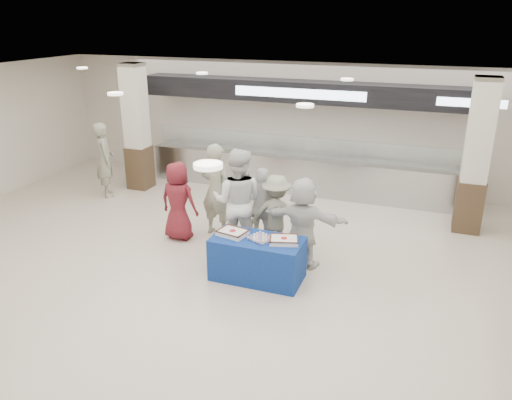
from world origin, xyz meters
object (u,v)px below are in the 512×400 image
at_px(civilian_white, 303,223).
at_px(soldier_bg, 105,160).
at_px(display_table, 257,259).
at_px(soldier_a, 216,190).
at_px(civilian_maroon, 178,201).
at_px(chef_short, 263,209).
at_px(cupcake_tray, 260,238).
at_px(soldier_b, 276,215).
at_px(sheet_cake_right, 284,240).
at_px(chef_tall, 238,201).
at_px(sheet_cake_left, 233,232).

height_order(civilian_white, soldier_bg, soldier_bg).
bearing_deg(soldier_bg, display_table, -161.04).
xyz_separation_m(soldier_a, soldier_bg, (-3.57, 1.18, -0.03)).
bearing_deg(civilian_white, civilian_maroon, -5.32).
relative_size(display_table, chef_short, 0.95).
bearing_deg(civilian_maroon, cupcake_tray, 156.77).
height_order(cupcake_tray, soldier_b, soldier_b).
relative_size(civilian_maroon, soldier_bg, 0.86).
relative_size(sheet_cake_right, chef_tall, 0.27).
bearing_deg(soldier_b, soldier_a, -23.42).
xyz_separation_m(sheet_cake_left, chef_tall, (-0.26, 0.88, 0.22)).
relative_size(soldier_a, chef_tall, 0.95).
height_order(cupcake_tray, civilian_maroon, civilian_maroon).
bearing_deg(sheet_cake_right, civilian_maroon, 158.64).
distance_m(cupcake_tray, soldier_a, 2.12).
height_order(display_table, soldier_a, soldier_a).
distance_m(soldier_a, chef_short, 1.17).
bearing_deg(civilian_maroon, sheet_cake_right, 161.17).
bearing_deg(soldier_b, soldier_bg, -24.47).
bearing_deg(sheet_cake_right, display_table, -176.49).
bearing_deg(civilian_white, chef_short, -24.87).
bearing_deg(cupcake_tray, civilian_maroon, 154.24).
bearing_deg(sheet_cake_left, chef_short, 83.57).
relative_size(display_table, soldier_b, 1.00).
bearing_deg(chef_short, civilian_maroon, 10.14).
relative_size(cupcake_tray, chef_tall, 0.21).
xyz_separation_m(sheet_cake_right, soldier_a, (-1.90, 1.46, 0.17)).
relative_size(sheet_cake_left, soldier_b, 0.34).
height_order(chef_short, soldier_b, chef_short).
relative_size(display_table, cupcake_tray, 3.56).
distance_m(display_table, soldier_b, 1.13).
height_order(sheet_cake_right, cupcake_tray, sheet_cake_right).
xyz_separation_m(civilian_white, soldier_bg, (-5.60, 1.93, 0.09)).
bearing_deg(display_table, chef_short, 105.64).
bearing_deg(display_table, chef_tall, 129.01).
bearing_deg(sheet_cake_right, soldier_bg, 154.25).
bearing_deg(civilian_white, display_table, 52.30).
relative_size(chef_short, civilian_white, 0.97).
xyz_separation_m(display_table, civilian_white, (0.59, 0.74, 0.46)).
relative_size(display_table, chef_tall, 0.76).
relative_size(civilian_maroon, chef_short, 0.99).
bearing_deg(chef_short, sheet_cake_right, 129.30).
relative_size(display_table, civilian_white, 0.92).
relative_size(chef_tall, soldier_b, 1.31).
distance_m(sheet_cake_left, civilian_maroon, 1.90).
height_order(soldier_a, civilian_white, soldier_a).
xyz_separation_m(cupcake_tray, soldier_a, (-1.49, 1.50, 0.19)).
bearing_deg(soldier_a, civilian_white, 166.35).
bearing_deg(chef_short, sheet_cake_left, 88.43).
distance_m(chef_short, civilian_white, 1.01).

